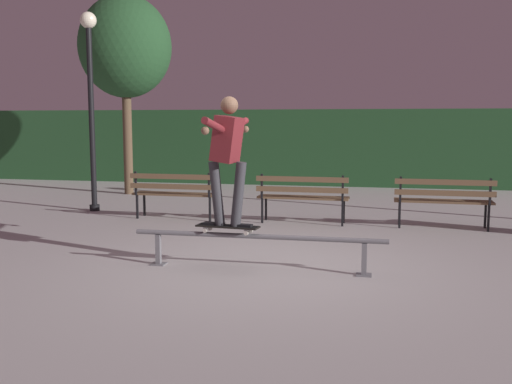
% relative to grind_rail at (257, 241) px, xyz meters
% --- Properties ---
extents(ground_plane, '(90.00, 90.00, 0.00)m').
position_rel_grind_rail_xyz_m(ground_plane, '(-0.00, 0.15, -0.35)').
color(ground_plane, '#ADAAA8').
extents(hedge_backdrop, '(24.00, 1.20, 2.12)m').
position_rel_grind_rail_xyz_m(hedge_backdrop, '(-0.00, 9.81, 0.71)').
color(hedge_backdrop, '#234C28').
rests_on(hedge_backdrop, ground).
extents(grind_rail, '(3.10, 0.18, 0.44)m').
position_rel_grind_rail_xyz_m(grind_rail, '(0.00, 0.00, 0.00)').
color(grind_rail, slate).
rests_on(grind_rail, ground).
extents(skateboard, '(0.80, 0.29, 0.09)m').
position_rel_grind_rail_xyz_m(skateboard, '(-0.37, 0.00, 0.17)').
color(skateboard, black).
rests_on(skateboard, grind_rail).
extents(skateboarder, '(0.63, 1.40, 1.56)m').
position_rel_grind_rail_xyz_m(skateboarder, '(-0.37, -0.00, 1.10)').
color(skateboarder, black).
rests_on(skateboarder, skateboard).
extents(park_bench_leftmost, '(1.61, 0.45, 0.88)m').
position_rel_grind_rail_xyz_m(park_bench_leftmost, '(-2.22, 3.24, 0.19)').
color(park_bench_leftmost, black).
rests_on(park_bench_leftmost, ground).
extents(park_bench_left_center, '(1.61, 0.45, 0.88)m').
position_rel_grind_rail_xyz_m(park_bench_left_center, '(0.14, 3.24, 0.19)').
color(park_bench_left_center, black).
rests_on(park_bench_left_center, ground).
extents(park_bench_right_center, '(1.61, 0.45, 0.88)m').
position_rel_grind_rail_xyz_m(park_bench_right_center, '(2.50, 3.24, 0.19)').
color(park_bench_right_center, black).
rests_on(park_bench_right_center, ground).
extents(tree_far_left, '(2.23, 2.23, 4.81)m').
position_rel_grind_rail_xyz_m(tree_far_left, '(-4.62, 6.56, 3.21)').
color(tree_far_left, brown).
rests_on(tree_far_left, ground).
extents(lamp_post_left, '(0.32, 0.32, 3.90)m').
position_rel_grind_rail_xyz_m(lamp_post_left, '(-4.16, 3.88, 2.13)').
color(lamp_post_left, black).
rests_on(lamp_post_left, ground).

